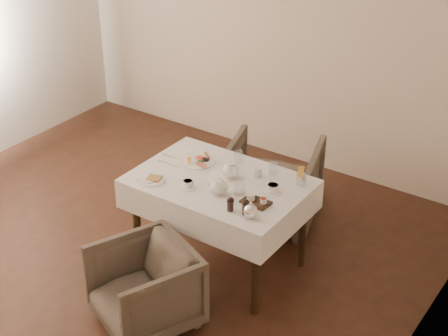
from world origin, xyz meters
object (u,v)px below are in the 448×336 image
Objects in this scene: armchair_far at (272,182)px; teapot_centre at (230,169)px; armchair_near at (145,288)px; table at (219,194)px; breakfast_plate at (198,160)px.

teapot_centre is (0.05, -0.71, 0.47)m from armchair_far.
teapot_centre is (0.07, 0.93, 0.52)m from armchair_near.
teapot_centre reaches higher than armchair_far.
breakfast_plate is at bearing 154.59° from table.
teapot_centre is at bearing -33.99° from breakfast_plate.
breakfast_plate is (-0.30, -0.65, 0.41)m from armchair_far.
armchair_near is at bearing -99.01° from breakfast_plate.
teapot_centre reaches higher than table.
breakfast_plate reaches higher than armchair_near.
breakfast_plate is at bearing 128.50° from armchair_near.
armchair_near is (-0.03, -0.85, -0.34)m from table.
table reaches higher than armchair_near.
armchair_near is 1.13m from breakfast_plate.
breakfast_plate is 0.35m from teapot_centre.
table is 0.85m from armchair_far.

